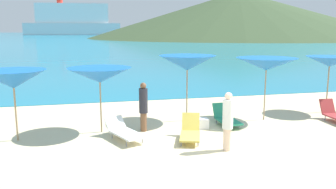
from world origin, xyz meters
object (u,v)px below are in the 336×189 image
(lounge_chair_3, at_px, (190,131))
(umbrella_1, at_px, (100,75))
(umbrella_3, at_px, (266,64))
(lounge_chair_2, at_px, (226,118))
(lounge_chair_0, at_px, (124,131))
(beachgoer_2, at_px, (228,120))
(beachgoer_0, at_px, (143,105))
(umbrella_2, at_px, (187,63))
(lounge_chair_1, at_px, (336,114))
(cooler_box, at_px, (201,123))
(cruise_ship, at_px, (73,21))
(umbrella_0, at_px, (13,79))
(umbrella_4, at_px, (330,62))

(lounge_chair_3, bearing_deg, umbrella_1, 168.72)
(umbrella_3, xyz_separation_m, lounge_chair_2, (-1.67, -0.37, -1.81))
(lounge_chair_0, distance_m, beachgoer_2, 3.19)
(beachgoer_0, bearing_deg, umbrella_2, -13.80)
(umbrella_2, bearing_deg, lounge_chair_3, -103.83)
(umbrella_3, xyz_separation_m, lounge_chair_1, (2.40, -0.90, -1.80))
(umbrella_1, height_order, beachgoer_0, umbrella_1)
(lounge_chair_3, height_order, beachgoer_0, beachgoer_0)
(beachgoer_0, relative_size, cooler_box, 3.25)
(umbrella_3, bearing_deg, umbrella_1, -177.81)
(umbrella_1, bearing_deg, cooler_box, -6.02)
(lounge_chair_0, bearing_deg, umbrella_2, 12.85)
(beachgoer_2, bearing_deg, lounge_chair_2, 85.78)
(umbrella_2, bearing_deg, lounge_chair_1, -15.66)
(umbrella_2, bearing_deg, umbrella_3, -11.28)
(umbrella_2, bearing_deg, cruise_ship, 92.46)
(lounge_chair_3, relative_size, beachgoer_2, 0.93)
(lounge_chair_0, xyz_separation_m, beachgoer_0, (0.73, 0.77, 0.60))
(umbrella_3, bearing_deg, umbrella_0, -176.39)
(umbrella_2, height_order, beachgoer_0, umbrella_2)
(umbrella_0, height_order, cruise_ship, cruise_ship)
(umbrella_3, xyz_separation_m, umbrella_4, (3.09, 0.55, -0.02))
(lounge_chair_0, bearing_deg, beachgoer_2, -53.94)
(umbrella_2, xyz_separation_m, lounge_chair_2, (1.16, -0.94, -1.87))
(umbrella_1, height_order, lounge_chair_0, umbrella_1)
(umbrella_3, bearing_deg, beachgoer_2, -133.22)
(umbrella_3, bearing_deg, lounge_chair_2, -167.40)
(umbrella_0, xyz_separation_m, cruise_ship, (-4.27, 231.91, 7.06))
(umbrella_1, xyz_separation_m, umbrella_2, (3.15, 0.79, 0.26))
(umbrella_3, xyz_separation_m, lounge_chair_3, (-3.40, -1.72, -1.81))
(umbrella_1, distance_m, cooler_box, 3.74)
(umbrella_0, height_order, umbrella_2, umbrella_2)
(lounge_chair_0, distance_m, cooler_box, 2.74)
(umbrella_2, height_order, umbrella_4, umbrella_2)
(umbrella_0, bearing_deg, lounge_chair_3, -13.01)
(umbrella_0, xyz_separation_m, umbrella_4, (11.59, 1.08, 0.19))
(beachgoer_2, bearing_deg, lounge_chair_1, 38.86)
(lounge_chair_2, bearing_deg, lounge_chair_1, -7.20)
(umbrella_0, distance_m, beachgoer_0, 4.02)
(lounge_chair_1, height_order, cooler_box, lounge_chair_1)
(lounge_chair_0, bearing_deg, cruise_ship, 69.50)
(umbrella_3, distance_m, lounge_chair_3, 4.21)
(lounge_chair_0, bearing_deg, umbrella_0, 145.75)
(umbrella_1, bearing_deg, umbrella_0, -173.04)
(umbrella_1, distance_m, lounge_chair_2, 4.61)
(cooler_box, bearing_deg, lounge_chair_3, -117.08)
(lounge_chair_1, height_order, lounge_chair_3, lounge_chair_1)
(umbrella_4, xyz_separation_m, cooler_box, (-5.76, -1.12, -1.89))
(umbrella_2, distance_m, umbrella_4, 5.92)
(cruise_ship, bearing_deg, umbrella_0, -86.34)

